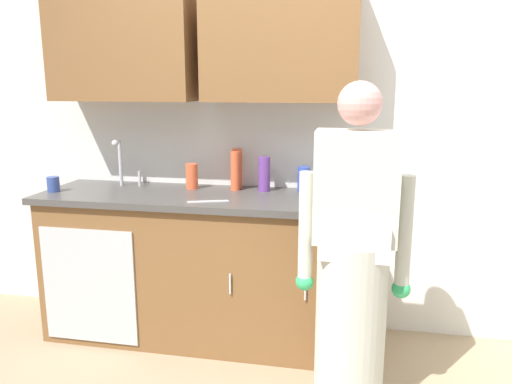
% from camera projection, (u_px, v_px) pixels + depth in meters
% --- Properties ---
extents(kitchen_wall_with_uppers, '(4.80, 0.44, 2.70)m').
position_uv_depth(kitchen_wall_with_uppers, '(271.00, 105.00, 3.18)').
color(kitchen_wall_with_uppers, silver).
rests_on(kitchen_wall_with_uppers, ground).
extents(counter_cabinet, '(1.90, 0.62, 0.90)m').
position_uv_depth(counter_cabinet, '(198.00, 269.00, 3.19)').
color(counter_cabinet, brown).
rests_on(counter_cabinet, ground).
extents(countertop, '(1.96, 0.66, 0.04)m').
position_uv_depth(countertop, '(197.00, 197.00, 3.09)').
color(countertop, '#474442').
rests_on(countertop, counter_cabinet).
extents(sink, '(0.50, 0.36, 0.35)m').
position_uv_depth(sink, '(117.00, 192.00, 3.20)').
color(sink, '#B7BABF').
rests_on(sink, counter_cabinet).
extents(person_at_sink, '(0.55, 0.34, 1.62)m').
position_uv_depth(person_at_sink, '(352.00, 279.00, 2.39)').
color(person_at_sink, white).
rests_on(person_at_sink, ground).
extents(bottle_water_tall, '(0.08, 0.08, 0.22)m').
position_uv_depth(bottle_water_tall, '(264.00, 174.00, 3.15)').
color(bottle_water_tall, '#66388C').
rests_on(bottle_water_tall, countertop).
extents(bottle_water_short, '(0.06, 0.06, 0.25)m').
position_uv_depth(bottle_water_short, '(235.00, 171.00, 3.17)').
color(bottle_water_short, '#E05933').
rests_on(bottle_water_short, countertop).
extents(bottle_dish_liquid, '(0.08, 0.08, 0.16)m').
position_uv_depth(bottle_dish_liquid, '(192.00, 176.00, 3.22)').
color(bottle_dish_liquid, '#E05933').
rests_on(bottle_dish_liquid, countertop).
extents(bottle_soap, '(0.08, 0.08, 0.16)m').
position_uv_depth(bottle_soap, '(304.00, 179.00, 3.13)').
color(bottle_soap, '#334CB2').
rests_on(bottle_soap, countertop).
extents(bottle_cleaner_spray, '(0.07, 0.07, 0.26)m').
position_uv_depth(bottle_cleaner_spray, '(237.00, 168.00, 3.24)').
color(bottle_cleaner_spray, '#E05933').
rests_on(bottle_cleaner_spray, countertop).
extents(cup_by_sink, '(0.08, 0.08, 0.10)m').
position_uv_depth(cup_by_sink, '(53.00, 184.00, 3.14)').
color(cup_by_sink, '#33478C').
rests_on(cup_by_sink, countertop).
extents(knife_on_counter, '(0.23, 0.10, 0.01)m').
position_uv_depth(knife_on_counter, '(208.00, 201.00, 2.87)').
color(knife_on_counter, silver).
rests_on(knife_on_counter, countertop).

